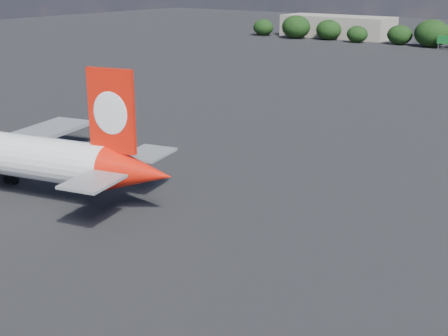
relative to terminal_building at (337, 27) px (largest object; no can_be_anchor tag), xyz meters
The scene contains 3 objects.
ground 147.19m from the terminal_building, 63.78° to the right, with size 500.00×500.00×0.00m, color black.
terminal_building is the anchor object (origin of this frame).
highway_sign 49.66m from the terminal_building, 18.80° to the right, with size 6.00×0.30×4.50m.
Camera 1 is at (46.75, -28.90, 24.17)m, focal length 50.00 mm.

